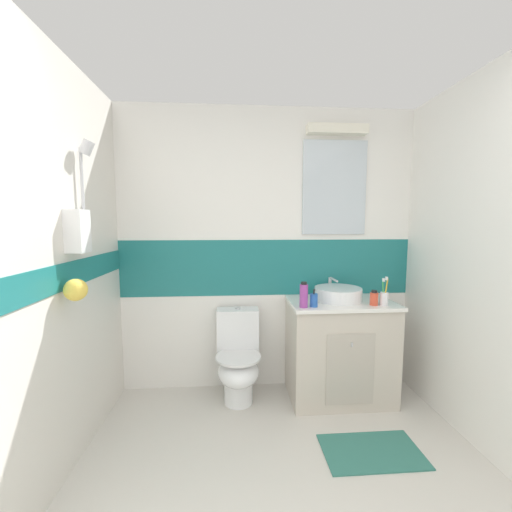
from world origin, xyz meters
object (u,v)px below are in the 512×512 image
object	(u,v)px
sink_basin	(338,293)
lotion_bottle_short	(374,298)
soap_dispenser	(314,300)
toothbrush_cup	(384,298)
toilet	(238,359)
shampoo_bottle_tall	(304,295)

from	to	relation	value
sink_basin	lotion_bottle_short	bearing A→B (deg)	-38.57
soap_dispenser	sink_basin	bearing A→B (deg)	37.14
lotion_bottle_short	toothbrush_cup	bearing A→B (deg)	-8.21
sink_basin	toilet	world-z (taller)	sink_basin
sink_basin	shampoo_bottle_tall	size ratio (longest dim) A/B	2.19
sink_basin	toilet	bearing A→B (deg)	-179.44
shampoo_bottle_tall	toilet	bearing A→B (deg)	158.60
toothbrush_cup	soap_dispenser	distance (m)	0.57
sink_basin	lotion_bottle_short	distance (m)	0.30
sink_basin	soap_dispenser	world-z (taller)	sink_basin
toothbrush_cup	soap_dispenser	bearing A→B (deg)	-179.96
soap_dispenser	lotion_bottle_short	world-z (taller)	soap_dispenser
toothbrush_cup	lotion_bottle_short	bearing A→B (deg)	171.79
toothbrush_cup	soap_dispenser	world-z (taller)	toothbrush_cup
soap_dispenser	lotion_bottle_short	size ratio (longest dim) A/B	1.18
toothbrush_cup	lotion_bottle_short	xyz separation A→B (m)	(-0.08, 0.01, -0.01)
shampoo_bottle_tall	sink_basin	bearing A→B (deg)	31.20
sink_basin	soap_dispenser	xyz separation A→B (m)	(-0.26, -0.20, -0.01)
soap_dispenser	shampoo_bottle_tall	bearing A→B (deg)	-172.51
toilet	shampoo_bottle_tall	distance (m)	0.80
toilet	sink_basin	bearing A→B (deg)	0.56
soap_dispenser	shampoo_bottle_tall	size ratio (longest dim) A/B	0.72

